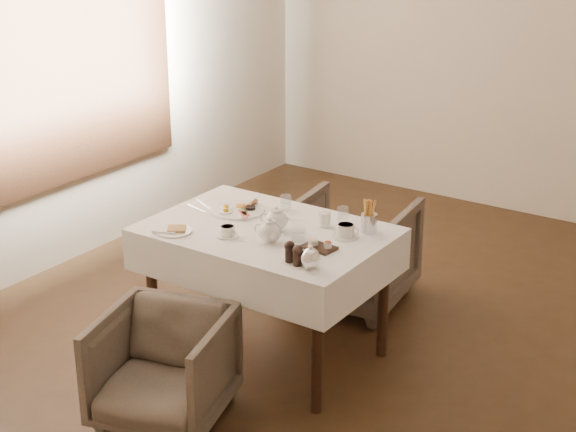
{
  "coord_description": "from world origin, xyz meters",
  "views": [
    {
      "loc": [
        2.21,
        -4.04,
        2.51
      ],
      "look_at": [
        -0.26,
        -0.4,
        0.82
      ],
      "focal_mm": 55.0,
      "sensor_mm": 36.0,
      "label": 1
    }
  ],
  "objects_px": {
    "armchair_far": "(351,251)",
    "breakfast_plate": "(239,209)",
    "table": "(267,249)",
    "armchair_near": "(163,368)",
    "teapot_centre": "(277,218)"
  },
  "relations": [
    {
      "from": "armchair_far",
      "to": "breakfast_plate",
      "type": "relative_size",
      "value": 2.4
    },
    {
      "from": "table",
      "to": "armchair_near",
      "type": "bearing_deg",
      "value": -93.75
    },
    {
      "from": "table",
      "to": "teapot_centre",
      "type": "xyz_separation_m",
      "value": [
        0.06,
        0.01,
        0.18
      ]
    },
    {
      "from": "table",
      "to": "breakfast_plate",
      "type": "distance_m",
      "value": 0.34
    },
    {
      "from": "table",
      "to": "armchair_far",
      "type": "relative_size",
      "value": 1.76
    },
    {
      "from": "armchair_far",
      "to": "breakfast_plate",
      "type": "distance_m",
      "value": 0.9
    },
    {
      "from": "armchair_near",
      "to": "breakfast_plate",
      "type": "height_order",
      "value": "breakfast_plate"
    },
    {
      "from": "armchair_near",
      "to": "teapot_centre",
      "type": "bearing_deg",
      "value": 66.4
    },
    {
      "from": "armchair_near",
      "to": "breakfast_plate",
      "type": "relative_size",
      "value": 2.03
    },
    {
      "from": "armchair_far",
      "to": "teapot_centre",
      "type": "relative_size",
      "value": 4.26
    },
    {
      "from": "armchair_near",
      "to": "breakfast_plate",
      "type": "distance_m",
      "value": 1.08
    },
    {
      "from": "table",
      "to": "armchair_far",
      "type": "xyz_separation_m",
      "value": [
        0.04,
        0.85,
        -0.31
      ]
    },
    {
      "from": "table",
      "to": "breakfast_plate",
      "type": "height_order",
      "value": "breakfast_plate"
    },
    {
      "from": "armchair_near",
      "to": "teapot_centre",
      "type": "relative_size",
      "value": 3.62
    },
    {
      "from": "table",
      "to": "armchair_far",
      "type": "distance_m",
      "value": 0.9
    }
  ]
}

